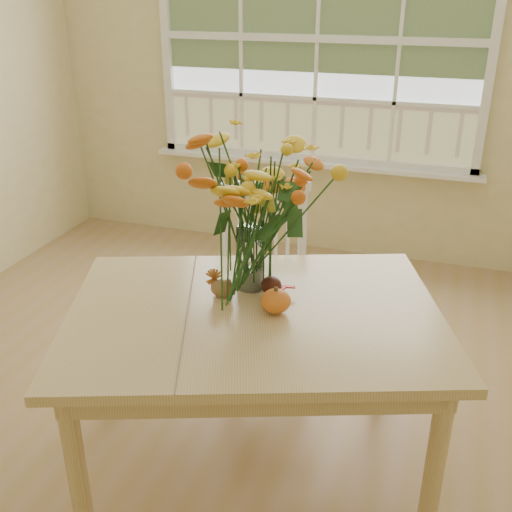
% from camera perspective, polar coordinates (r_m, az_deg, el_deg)
% --- Properties ---
extents(floor, '(4.00, 4.50, 0.01)m').
position_cam_1_polar(floor, '(2.91, -5.71, -16.25)').
color(floor, tan).
rests_on(floor, ground).
extents(wall_back, '(4.00, 0.02, 2.70)m').
position_cam_1_polar(wall_back, '(4.38, 5.87, 17.34)').
color(wall_back, '#D4C887').
rests_on(wall_back, floor).
extents(window, '(2.42, 0.12, 1.74)m').
position_cam_1_polar(window, '(4.33, 5.86, 19.67)').
color(window, silver).
rests_on(window, wall_back).
extents(dining_table, '(1.67, 1.43, 0.76)m').
position_cam_1_polar(dining_table, '(2.33, -0.16, -7.17)').
color(dining_table, tan).
rests_on(dining_table, floor).
extents(windsor_chair, '(0.59, 0.58, 0.98)m').
position_cam_1_polar(windsor_chair, '(3.04, 0.92, -1.67)').
color(windsor_chair, white).
rests_on(windsor_chair, floor).
extents(flower_vase, '(0.54, 0.54, 0.64)m').
position_cam_1_polar(flower_vase, '(2.31, -0.53, 5.61)').
color(flower_vase, white).
rests_on(flower_vase, dining_table).
extents(pumpkin, '(0.11, 0.11, 0.09)m').
position_cam_1_polar(pumpkin, '(2.25, 1.90, -4.41)').
color(pumpkin, orange).
rests_on(pumpkin, dining_table).
extents(turkey_figurine, '(0.10, 0.08, 0.11)m').
position_cam_1_polar(turkey_figurine, '(2.35, -3.25, -3.10)').
color(turkey_figurine, '#CCB78C').
rests_on(turkey_figurine, dining_table).
extents(dark_gourd, '(0.13, 0.11, 0.07)m').
position_cam_1_polar(dark_gourd, '(2.38, 1.46, -2.92)').
color(dark_gourd, '#38160F').
rests_on(dark_gourd, dining_table).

